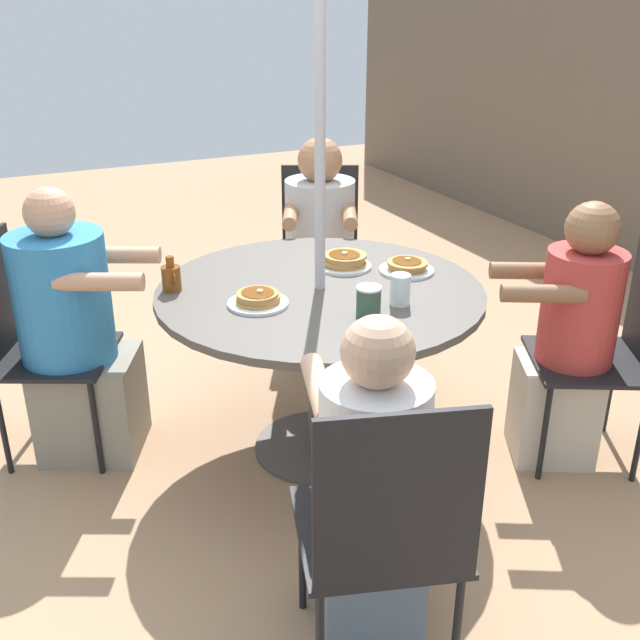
% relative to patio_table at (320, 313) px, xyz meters
% --- Properties ---
extents(ground_plane, '(12.00, 12.00, 0.00)m').
position_rel_patio_table_xyz_m(ground_plane, '(0.00, 0.00, -0.64)').
color(ground_plane, tan).
extents(patio_table, '(1.31, 1.31, 0.75)m').
position_rel_patio_table_xyz_m(patio_table, '(0.00, 0.00, 0.00)').
color(patio_table, '#4C4742').
rests_on(patio_table, ground).
extents(umbrella_pole, '(0.04, 0.04, 2.25)m').
position_rel_patio_table_xyz_m(umbrella_pole, '(0.00, 0.00, 0.48)').
color(umbrella_pole, '#ADADB2').
rests_on(umbrella_pole, ground).
extents(patio_chair_north, '(0.56, 0.56, 0.95)m').
position_rel_patio_table_xyz_m(patio_chair_north, '(1.14, -0.35, -0.11)').
color(patio_chair_north, black).
rests_on(patio_chair_north, ground).
extents(diner_north, '(0.55, 0.44, 1.07)m').
position_rel_patio_table_xyz_m(diner_north, '(0.96, -0.30, -0.14)').
color(diner_north, slate).
rests_on(diner_north, ground).
extents(patio_chair_east, '(0.60, 0.60, 0.95)m').
position_rel_patio_table_xyz_m(patio_chair_east, '(0.55, 1.05, -0.11)').
color(patio_chair_east, black).
rests_on(patio_chair_east, ground).
extents(diner_east, '(0.48, 0.55, 1.11)m').
position_rel_patio_table_xyz_m(diner_east, '(0.47, 0.89, -0.12)').
color(diner_east, beige).
rests_on(diner_east, ground).
extents(patio_chair_south, '(0.59, 0.59, 0.95)m').
position_rel_patio_table_xyz_m(patio_chair_south, '(-1.07, 0.51, -0.11)').
color(patio_chair_south, black).
rests_on(patio_chair_south, ground).
extents(diner_south, '(0.59, 0.53, 1.15)m').
position_rel_patio_table_xyz_m(diner_south, '(-0.91, 0.43, -0.12)').
color(diner_south, '#3D3D42').
rests_on(diner_south, ground).
extents(patio_chair_west, '(0.60, 0.60, 0.95)m').
position_rel_patio_table_xyz_m(patio_chair_west, '(-0.52, -1.07, -0.11)').
color(patio_chair_west, black).
rests_on(patio_chair_west, ground).
extents(diner_west, '(0.56, 0.62, 1.15)m').
position_rel_patio_table_xyz_m(diner_west, '(-0.44, -0.90, -0.12)').
color(diner_west, gray).
rests_on(diner_west, ground).
extents(pancake_plate_a, '(0.23, 0.23, 0.07)m').
position_rel_patio_table_xyz_m(pancake_plate_a, '(-0.17, 0.20, 0.13)').
color(pancake_plate_a, white).
rests_on(pancake_plate_a, patio_table).
extents(pancake_plate_b, '(0.23, 0.23, 0.06)m').
position_rel_patio_table_xyz_m(pancake_plate_b, '(0.06, -0.29, 0.13)').
color(pancake_plate_b, white).
rests_on(pancake_plate_b, patio_table).
extents(pancake_plate_c, '(0.23, 0.23, 0.06)m').
position_rel_patio_table_xyz_m(pancake_plate_c, '(-0.01, 0.41, 0.13)').
color(pancake_plate_c, white).
rests_on(pancake_plate_c, patio_table).
extents(syrup_bottle, '(0.10, 0.08, 0.14)m').
position_rel_patio_table_xyz_m(syrup_bottle, '(-0.23, -0.54, 0.16)').
color(syrup_bottle, brown).
rests_on(syrup_bottle, patio_table).
extents(coffee_cup, '(0.09, 0.09, 0.11)m').
position_rel_patio_table_xyz_m(coffee_cup, '(0.33, 0.04, 0.17)').
color(coffee_cup, '#33513D').
rests_on(coffee_cup, patio_table).
extents(drinking_glass_a, '(0.08, 0.08, 0.12)m').
position_rel_patio_table_xyz_m(drinking_glass_a, '(0.28, 0.20, 0.17)').
color(drinking_glass_a, silver).
rests_on(drinking_glass_a, patio_table).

